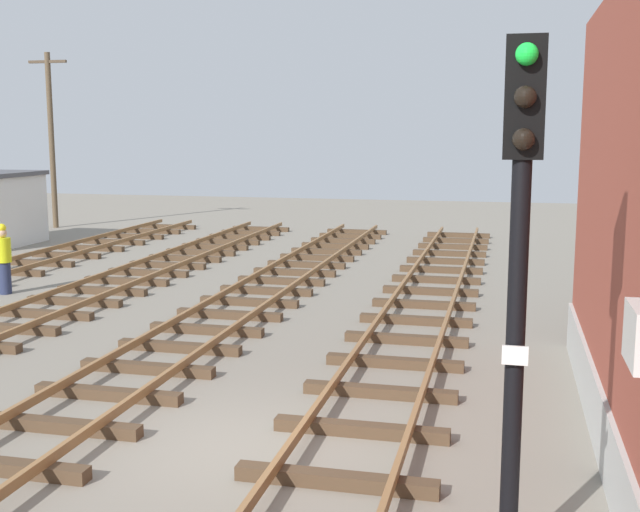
% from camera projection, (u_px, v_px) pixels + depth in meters
% --- Properties ---
extents(ground_plane, '(80.00, 80.00, 0.00)m').
position_uv_depth(ground_plane, '(248.00, 450.00, 10.74)').
color(ground_plane, gray).
extents(track_near_building, '(2.50, 47.30, 0.32)m').
position_uv_depth(track_near_building, '(349.00, 450.00, 10.40)').
color(track_near_building, '#4C3826').
rests_on(track_near_building, ground).
extents(track_centre, '(2.50, 47.30, 0.32)m').
position_uv_depth(track_centre, '(59.00, 423.00, 11.36)').
color(track_centre, '#4C3826').
rests_on(track_centre, ground).
extents(signal_mast, '(0.36, 0.40, 5.10)m').
position_uv_depth(signal_mast, '(519.00, 245.00, 7.32)').
color(signal_mast, black).
rests_on(signal_mast, ground).
extents(utility_pole_far, '(1.80, 0.24, 7.66)m').
position_uv_depth(utility_pole_far, '(51.00, 137.00, 35.03)').
color(utility_pole_far, brown).
rests_on(utility_pole_far, ground).
extents(track_worker_foreground, '(0.40, 0.40, 1.87)m').
position_uv_depth(track_worker_foreground, '(4.00, 259.00, 20.93)').
color(track_worker_foreground, '#262D4C').
rests_on(track_worker_foreground, ground).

